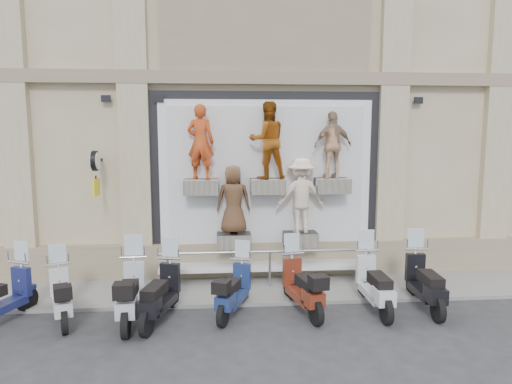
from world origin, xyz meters
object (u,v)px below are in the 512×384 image
clock_sign_bracket (96,167)px  scooter_d (160,283)px  scooter_g (375,274)px  scooter_b (61,286)px  scooter_h (425,272)px  scooter_c (130,282)px  scooter_e (234,281)px  scooter_f (302,276)px  guard_rail (270,270)px

clock_sign_bracket → scooter_d: (1.63, -2.03, -2.05)m
scooter_g → scooter_b: bearing=-179.6°
scooter_h → clock_sign_bracket: bearing=169.1°
scooter_c → scooter_e: 1.97m
scooter_b → scooter_h: (7.19, 0.06, 0.08)m
scooter_f → scooter_g: (1.47, -0.02, 0.02)m
clock_sign_bracket → scooter_b: clock_sign_bracket is taller
guard_rail → scooter_d: size_ratio=2.72×
scooter_g → scooter_d: bearing=-177.4°
guard_rail → scooter_f: size_ratio=2.77×
scooter_e → guard_rail: bearing=78.3°
scooter_d → scooter_h: bearing=16.2°
scooter_f → clock_sign_bracket: bearing=145.0°
scooter_g → guard_rail: bearing=145.4°
guard_rail → scooter_g: size_ratio=2.68×
scooter_b → scooter_c: size_ratio=0.89×
clock_sign_bracket → scooter_h: size_ratio=0.54×
scooter_g → scooter_c: bearing=-177.7°
scooter_b → scooter_f: (4.66, 0.08, 0.05)m
guard_rail → scooter_g: (1.98, -1.36, 0.30)m
scooter_d → scooter_e: size_ratio=1.10×
clock_sign_bracket → scooter_d: bearing=-51.3°
scooter_f → scooter_g: size_ratio=0.97×
scooter_c → scooter_g: size_ratio=1.02×
scooter_d → scooter_h: (5.31, 0.20, 0.02)m
scooter_c → scooter_d: (0.55, -0.00, -0.03)m
clock_sign_bracket → scooter_f: size_ratio=0.56×
guard_rail → scooter_g: bearing=-34.5°
scooter_c → scooter_f: (3.33, 0.22, -0.04)m
scooter_c → scooter_e: scooter_c is taller
scooter_c → scooter_f: bearing=0.8°
scooter_e → scooter_f: size_ratio=0.93×
scooter_b → scooter_d: scooter_d is taller
scooter_e → scooter_b: bearing=-157.6°
guard_rail → scooter_h: scooter_h is taller
scooter_b → scooter_e: size_ratio=1.01×
clock_sign_bracket → scooter_h: (6.93, -1.82, -2.03)m
scooter_d → scooter_h: 5.31m
guard_rail → scooter_e: (-0.87, -1.34, 0.22)m
guard_rail → scooter_b: (-4.15, -1.42, 0.23)m
scooter_e → scooter_h: 3.90m
clock_sign_bracket → scooter_g: size_ratio=0.54×
scooter_g → scooter_h: bearing=0.3°
scooter_e → scooter_f: bearing=21.3°
clock_sign_bracket → scooter_f: bearing=-22.3°
clock_sign_bracket → scooter_g: clock_sign_bracket is taller
guard_rail → clock_sign_bracket: size_ratio=4.96×
guard_rail → clock_sign_bracket: (-3.90, 0.47, 2.34)m
scooter_f → scooter_c: bearing=171.1°
scooter_f → scooter_d: bearing=171.9°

